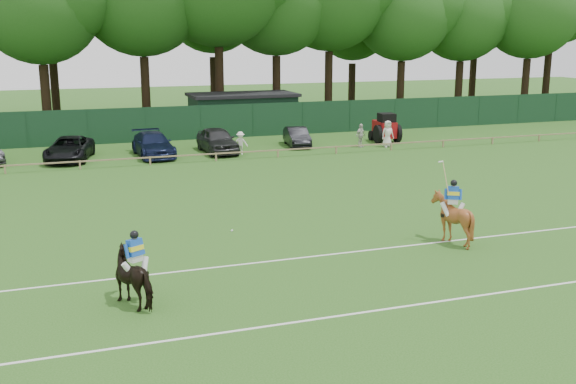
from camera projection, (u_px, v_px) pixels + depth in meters
name	position (u px, v px, depth m)	size (l,w,h in m)	color
ground	(302.00, 248.00, 24.42)	(160.00, 160.00, 0.00)	#1E4C14
horse_dark	(136.00, 277.00, 19.23)	(0.88, 1.93, 1.63)	black
horse_chestnut	(452.00, 218.00, 24.90)	(1.52, 1.71, 1.88)	brown
suv_black	(69.00, 149.00, 41.36)	(2.39, 5.19, 1.44)	black
sedan_navy	(153.00, 145.00, 42.72)	(2.11, 5.20, 1.51)	#101734
hatch_grey	(217.00, 140.00, 44.04)	(1.94, 4.82, 1.64)	#29292B
estate_black	(297.00, 137.00, 46.69)	(1.37, 3.93, 1.29)	black
spectator_left	(240.00, 143.00, 43.37)	(0.96, 0.55, 1.48)	silver
spectator_mid	(361.00, 135.00, 46.19)	(0.94, 0.39, 1.61)	beige
spectator_right	(388.00, 134.00, 46.21)	(0.89, 0.58, 1.83)	silver
rider_dark	(135.00, 253.00, 19.05)	(0.88, 0.62, 1.41)	silver
rider_chestnut	(453.00, 197.00, 24.70)	(0.88, 0.81, 2.05)	silver
polo_ball	(232.00, 231.00, 26.47)	(0.09, 0.09, 0.09)	silver
pitch_lines	(340.00, 281.00, 21.20)	(60.00, 5.10, 0.01)	silver
pitch_rail	(200.00, 155.00, 40.89)	(62.10, 0.10, 0.50)	#997F5B
perimeter_fence	(174.00, 123.00, 48.99)	(92.08, 0.08, 2.50)	#14351E
utility_shed	(243.00, 112.00, 53.59)	(8.40, 4.40, 3.04)	#14331E
tree_row	(182.00, 126.00, 57.27)	(96.00, 12.00, 21.00)	#26561C
tractor	(385.00, 128.00, 48.38)	(1.87, 2.62, 2.09)	maroon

